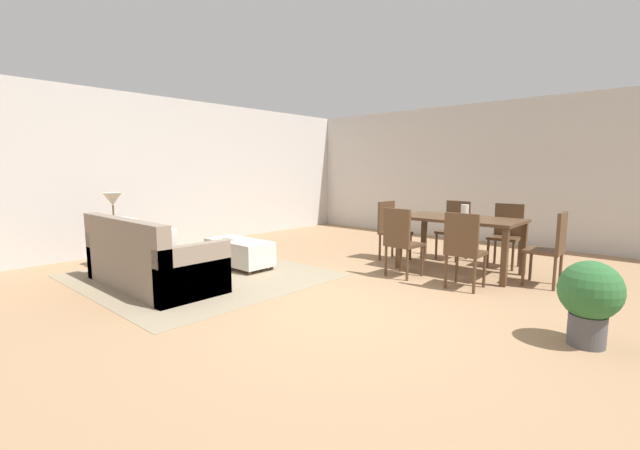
% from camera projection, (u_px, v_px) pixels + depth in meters
% --- Properties ---
extents(ground_plane, '(10.80, 10.80, 0.00)m').
position_uv_depth(ground_plane, '(337.00, 304.00, 4.40)').
color(ground_plane, '#9E7A56').
extents(wall_back, '(9.00, 0.12, 2.70)m').
position_uv_depth(wall_back, '(506.00, 173.00, 7.90)').
color(wall_back, beige).
rests_on(wall_back, ground_plane).
extents(wall_left, '(0.12, 11.00, 2.70)m').
position_uv_depth(wall_left, '(165.00, 173.00, 7.58)').
color(wall_left, beige).
rests_on(wall_left, ground_plane).
extents(area_rug, '(3.00, 2.80, 0.01)m').
position_uv_depth(area_rug, '(201.00, 275.00, 5.61)').
color(area_rug, gray).
rests_on(area_rug, ground_plane).
extents(couch, '(1.95, 0.87, 0.86)m').
position_uv_depth(couch, '(150.00, 262.00, 5.07)').
color(couch, gray).
rests_on(couch, ground_plane).
extents(ottoman_table, '(1.06, 0.49, 0.40)m').
position_uv_depth(ottoman_table, '(239.00, 252.00, 6.05)').
color(ottoman_table, silver).
rests_on(ottoman_table, ground_plane).
extents(side_table, '(0.40, 0.40, 0.57)m').
position_uv_depth(side_table, '(115.00, 237.00, 5.98)').
color(side_table, brown).
rests_on(side_table, ground_plane).
extents(table_lamp, '(0.26, 0.26, 0.53)m').
position_uv_depth(table_lamp, '(113.00, 201.00, 5.90)').
color(table_lamp, brown).
rests_on(table_lamp, side_table).
extents(dining_table, '(1.59, 0.86, 0.76)m').
position_uv_depth(dining_table, '(460.00, 225.00, 5.75)').
color(dining_table, '#513823').
rests_on(dining_table, ground_plane).
extents(dining_chair_near_left, '(0.43, 0.43, 0.92)m').
position_uv_depth(dining_chair_near_left, '(401.00, 238.00, 5.46)').
color(dining_chair_near_left, '#513823').
rests_on(dining_chair_near_left, ground_plane).
extents(dining_chair_near_right, '(0.42, 0.42, 0.92)m').
position_uv_depth(dining_chair_near_right, '(464.00, 246.00, 4.89)').
color(dining_chair_near_right, '#513823').
rests_on(dining_chair_near_right, ground_plane).
extents(dining_chair_far_left, '(0.42, 0.42, 0.92)m').
position_uv_depth(dining_chair_far_left, '(455.00, 226.00, 6.63)').
color(dining_chair_far_left, '#513823').
rests_on(dining_chair_far_left, ground_plane).
extents(dining_chair_far_right, '(0.42, 0.42, 0.92)m').
position_uv_depth(dining_chair_far_right, '(506.00, 231.00, 6.09)').
color(dining_chair_far_right, '#513823').
rests_on(dining_chair_far_right, ground_plane).
extents(dining_chair_head_east, '(0.41, 0.41, 0.92)m').
position_uv_depth(dining_chair_head_east, '(552.00, 245.00, 5.01)').
color(dining_chair_head_east, '#513823').
rests_on(dining_chair_head_east, ground_plane).
extents(dining_chair_head_west, '(0.42, 0.42, 0.92)m').
position_uv_depth(dining_chair_head_west, '(391.00, 227.00, 6.54)').
color(dining_chair_head_west, '#513823').
rests_on(dining_chair_head_west, ground_plane).
extents(vase_centerpiece, '(0.10, 0.10, 0.19)m').
position_uv_depth(vase_centerpiece, '(465.00, 211.00, 5.66)').
color(vase_centerpiece, silver).
rests_on(vase_centerpiece, dining_table).
extents(book_on_ottoman, '(0.26, 0.21, 0.03)m').
position_uv_depth(book_on_ottoman, '(233.00, 238.00, 6.10)').
color(book_on_ottoman, silver).
rests_on(book_on_ottoman, ottoman_table).
extents(potted_plant, '(0.48, 0.48, 0.70)m').
position_uv_depth(potted_plant, '(590.00, 297.00, 3.33)').
color(potted_plant, '#4C4C51').
rests_on(potted_plant, ground_plane).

